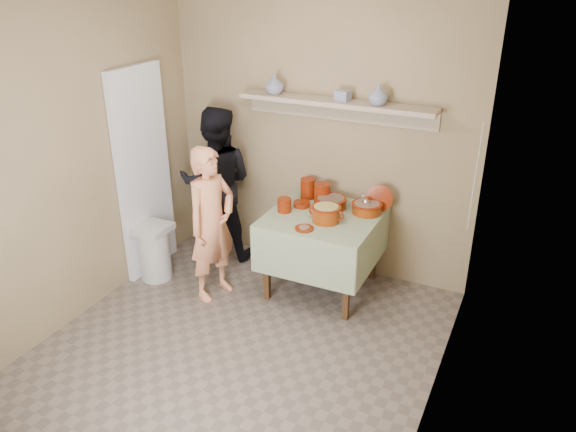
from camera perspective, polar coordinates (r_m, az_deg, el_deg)
The scene contains 22 objects.
ground at distance 4.55m, azimuth -5.95°, elevation -14.25°, with size 3.50×3.50×0.00m, color #6B5D54.
tile_panel at distance 5.51m, azimuth -14.44°, elevation 4.24°, with size 0.06×0.70×2.00m, color silver.
plate_stack_a at distance 5.36m, azimuth 2.04°, elevation 2.83°, with size 0.14×0.14×0.19m, color #671907.
plate_stack_b at distance 5.26m, azimuth 3.49°, elevation 2.33°, with size 0.15×0.15×0.19m, color #671907.
bowl_stack at distance 5.07m, azimuth -0.36°, elevation 1.13°, with size 0.13×0.13×0.13m, color #671907.
empty_bowl at distance 5.19m, azimuth 1.39°, elevation 1.21°, with size 0.15×0.15×0.05m, color #671907.
propped_lid at distance 5.13m, azimuth 9.26°, elevation 1.78°, with size 0.25×0.25×0.02m, color #671907.
vase_right at distance 4.89m, azimuth 9.16°, elevation 12.05°, with size 0.17×0.17×0.17m, color navy.
vase_left at distance 5.25m, azimuth -1.39°, elevation 13.24°, with size 0.17×0.17×0.18m, color navy.
ceramic_box at distance 5.02m, azimuth 5.59°, elevation 12.08°, with size 0.13×0.09×0.09m, color navy.
person_cook at distance 5.01m, azimuth -7.75°, elevation -0.82°, with size 0.52×0.34×1.42m, color #EB9165.
person_helper at distance 5.70m, azimuth -7.27°, elevation 3.26°, with size 0.77×0.60×1.58m, color black.
room_shell at distance 3.76m, azimuth -7.01°, elevation 5.28°, with size 3.04×3.54×2.62m.
serving_table at distance 5.08m, azimuth 3.58°, elevation -1.12°, with size 0.97×0.97×0.76m.
cazuela_meat_a at distance 5.16m, azimuth 4.37°, elevation 1.45°, with size 0.30×0.30×0.10m.
cazuela_meat_b at distance 5.08m, azimuth 8.02°, elevation 0.89°, with size 0.28×0.28×0.10m.
ladle at distance 5.06m, azimuth 7.92°, elevation 1.44°, with size 0.08×0.26×0.19m.
cazuela_rice at distance 4.87m, azimuth 3.89°, elevation 0.36°, with size 0.33×0.25×0.14m.
front_plate at distance 4.75m, azimuth 1.67°, elevation -1.25°, with size 0.16×0.16×0.03m.
wall_shelf at distance 5.08m, azimuth 4.96°, elevation 11.21°, with size 1.80×0.25×0.21m.
trash_bin at distance 5.56m, azimuth -13.41°, elevation -3.52°, with size 0.32×0.32×0.56m.
electrical_cord at distance 4.76m, azimuth 18.47°, elevation 3.76°, with size 0.01×0.05×0.90m.
Camera 1 is at (1.92, -2.99, 2.84)m, focal length 35.00 mm.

